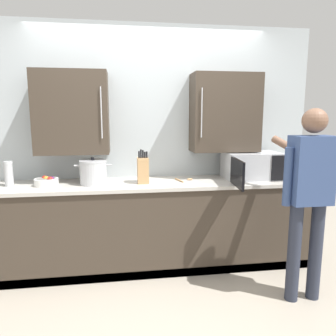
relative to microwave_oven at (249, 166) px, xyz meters
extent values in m
plane|color=#9E9384|center=(-1.05, -0.85, -1.06)|extent=(9.55, 9.55, 0.00)
cube|color=#B2BCC1|center=(-1.05, 0.32, 0.22)|extent=(3.59, 0.10, 2.54)
cube|color=#3D3328|center=(-1.84, 0.11, 0.56)|extent=(0.72, 0.32, 0.82)
cylinder|color=#B7BABF|center=(-1.54, -0.06, 0.56)|extent=(0.01, 0.01, 0.49)
cube|color=#3D3328|center=(-0.25, 0.11, 0.56)|extent=(0.72, 0.32, 0.82)
cylinder|color=#B7BABF|center=(-0.55, -0.06, 0.56)|extent=(0.01, 0.01, 0.49)
cube|color=#3D3328|center=(-1.05, -0.03, -0.62)|extent=(3.21, 0.58, 0.88)
cube|color=#BCB7AD|center=(-1.05, -0.03, -0.16)|extent=(3.25, 0.62, 0.03)
cube|color=black|center=(-1.05, -0.30, -1.01)|extent=(3.21, 0.04, 0.09)
cube|color=#B7BABF|center=(0.03, 0.02, 0.00)|extent=(0.59, 0.40, 0.28)
cube|color=beige|center=(-0.05, 0.01, 0.00)|extent=(0.38, 0.34, 0.23)
cube|color=black|center=(0.24, -0.19, 0.00)|extent=(0.17, 0.01, 0.26)
cube|color=black|center=(-0.28, -0.40, 0.00)|extent=(0.06, 0.43, 0.26)
cube|color=tan|center=(-1.15, -0.06, -0.01)|extent=(0.11, 0.15, 0.25)
cylinder|color=black|center=(-1.19, -0.08, 0.15)|extent=(0.02, 0.02, 0.07)
cylinder|color=black|center=(-1.17, -0.08, 0.16)|extent=(0.02, 0.02, 0.09)
cylinder|color=black|center=(-1.15, -0.08, 0.15)|extent=(0.02, 0.02, 0.08)
cylinder|color=black|center=(-1.13, -0.08, 0.15)|extent=(0.02, 0.02, 0.06)
cylinder|color=black|center=(-1.11, -0.08, 0.15)|extent=(0.02, 0.02, 0.07)
cylinder|color=tan|center=(-0.77, -0.02, -0.13)|extent=(0.06, 0.19, 0.01)
ellipsoid|color=tan|center=(-0.65, 0.01, -0.13)|extent=(0.07, 0.06, 0.02)
cylinder|color=#B7BABF|center=(-2.44, -0.02, -0.04)|extent=(0.08, 0.08, 0.21)
cylinder|color=#B7BABF|center=(-2.44, -0.02, 0.09)|extent=(0.08, 0.08, 0.03)
cylinder|color=#B7BABF|center=(-1.64, -0.05, -0.03)|extent=(0.26, 0.26, 0.22)
cylinder|color=#B7BABF|center=(-1.64, -0.05, 0.09)|extent=(0.27, 0.27, 0.02)
cylinder|color=black|center=(-1.64, -0.05, 0.11)|extent=(0.04, 0.04, 0.03)
cylinder|color=#B7BABF|center=(-1.79, -0.05, 0.05)|extent=(0.05, 0.02, 0.02)
cylinder|color=#B7BABF|center=(-1.48, -0.05, 0.05)|extent=(0.05, 0.02, 0.02)
cylinder|color=white|center=(-2.09, -0.05, -0.11)|extent=(0.23, 0.23, 0.07)
cylinder|color=slate|center=(-2.09, -0.05, -0.09)|extent=(0.18, 0.18, 0.04)
sphere|color=red|center=(-2.11, -0.01, -0.07)|extent=(0.05, 0.05, 0.05)
sphere|color=#511E5B|center=(-2.03, -0.06, -0.07)|extent=(0.05, 0.05, 0.05)
sphere|color=orange|center=(-2.09, -0.05, -0.07)|extent=(0.05, 0.05, 0.05)
sphere|color=red|center=(-2.04, -0.09, -0.07)|extent=(0.05, 0.05, 0.05)
cylinder|color=#282D3D|center=(0.08, -0.83, -0.62)|extent=(0.11, 0.11, 0.86)
cylinder|color=#282D3D|center=(0.28, -0.83, -0.62)|extent=(0.11, 0.11, 0.86)
cube|color=#334775|center=(0.18, -0.83, 0.09)|extent=(0.34, 0.20, 0.57)
sphere|color=brown|center=(0.18, -0.83, 0.49)|extent=(0.20, 0.20, 0.20)
cylinder|color=brown|center=(0.22, -0.59, 0.20)|extent=(0.34, 0.55, 0.29)
cylinder|color=#334775|center=(-0.02, -0.83, 0.04)|extent=(0.07, 0.07, 0.48)
camera|label=1|loc=(-1.35, -3.21, 0.54)|focal=33.98mm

